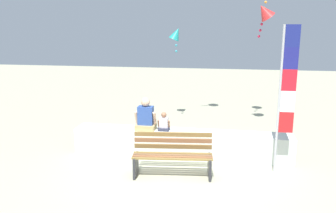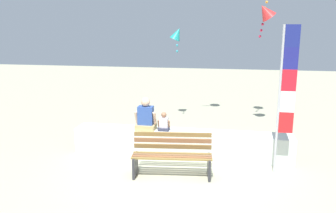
{
  "view_description": "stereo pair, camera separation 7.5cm",
  "coord_description": "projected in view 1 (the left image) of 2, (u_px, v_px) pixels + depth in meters",
  "views": [
    {
      "loc": [
        1.1,
        -6.81,
        3.11
      ],
      "look_at": [
        -0.33,
        1.3,
        1.23
      ],
      "focal_mm": 37.35,
      "sensor_mm": 36.0,
      "label": 1
    },
    {
      "loc": [
        1.17,
        -6.8,
        3.11
      ],
      "look_at": [
        -0.33,
        1.3,
        1.23
      ],
      "focal_mm": 37.35,
      "sensor_mm": 36.0,
      "label": 2
    }
  ],
  "objects": [
    {
      "name": "ground_plane",
      "position": [
        173.0,
        177.0,
        7.42
      ],
      "size": [
        40.0,
        40.0,
        0.0
      ],
      "primitive_type": "plane",
      "color": "#ADAC8F"
    },
    {
      "name": "seawall_ledge",
      "position": [
        181.0,
        143.0,
        8.6
      ],
      "size": [
        5.32,
        0.62,
        0.63
      ],
      "primitive_type": "cube",
      "color": "silver",
      "rests_on": "ground"
    },
    {
      "name": "park_bench",
      "position": [
        173.0,
        156.0,
        7.46
      ],
      "size": [
        1.74,
        0.8,
        0.88
      ],
      "color": "olive",
      "rests_on": "ground"
    },
    {
      "name": "person_adult",
      "position": [
        146.0,
        117.0,
        8.59
      ],
      "size": [
        0.53,
        0.39,
        0.81
      ],
      "color": "tan",
      "rests_on": "seawall_ledge"
    },
    {
      "name": "person_child",
      "position": [
        164.0,
        123.0,
        8.54
      ],
      "size": [
        0.3,
        0.22,
        0.46
      ],
      "color": "#2F3144",
      "rests_on": "seawall_ledge"
    },
    {
      "name": "flag_banner",
      "position": [
        285.0,
        89.0,
        7.25
      ],
      "size": [
        0.34,
        0.05,
        3.17
      ],
      "color": "#B7B7BC",
      "rests_on": "ground"
    },
    {
      "name": "kite_red",
      "position": [
        264.0,
        12.0,
        10.1
      ],
      "size": [
        0.69,
        0.71,
        1.06
      ],
      "color": "red"
    },
    {
      "name": "kite_teal",
      "position": [
        176.0,
        34.0,
        11.3
      ],
      "size": [
        0.54,
        0.55,
        0.83
      ],
      "color": "teal"
    }
  ]
}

